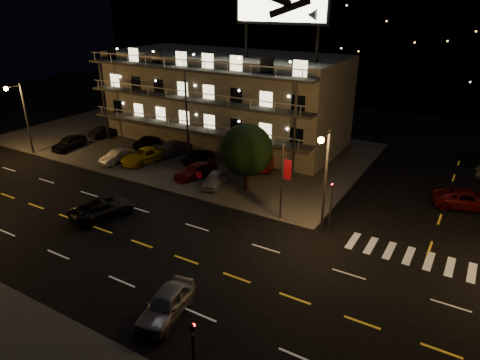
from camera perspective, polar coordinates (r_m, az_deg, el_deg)
The scene contains 25 objects.
ground at distance 30.77m, azimuth -10.20°, elevation -9.37°, with size 140.00×140.00×0.00m, color black.
curb_nw at distance 52.96m, azimuth -7.88°, elevation 4.95°, with size 44.00×24.00×0.15m, color #3D3D3A.
motel at distance 52.35m, azimuth -1.97°, elevation 10.92°, with size 28.00×13.80×18.10m.
hill_backdrop at distance 91.26m, azimuth 16.54°, elevation 19.14°, with size 120.00×25.00×24.00m.
streetlight_nw at distance 52.65m, azimuth -27.05°, elevation 8.07°, with size 0.44×1.92×8.00m.
streetlight_nc at distance 30.84m, azimuth 11.19°, elevation 0.98°, with size 0.44×1.92×8.00m.
signal_nw at distance 32.14m, azimuth 12.05°, elevation -2.82°, with size 0.20×0.27×4.60m.
signal_sw at distance 19.45m, azimuth -6.23°, elevation -22.02°, with size 0.20×0.27×4.60m.
banner_north at distance 32.98m, azimuth 5.71°, elevation -0.08°, with size 0.83×0.16×6.40m.
stop_sign at distance 37.58m, azimuth -5.48°, elevation 0.06°, with size 0.91×0.11×2.61m.
tree at distance 37.99m, azimuth 0.81°, elevation 3.83°, with size 4.90×4.72×6.17m.
lot_car_0 at distance 53.72m, azimuth -21.84°, elevation 4.68°, with size 1.79×4.45×1.52m, color black.
lot_car_1 at distance 47.58m, azimuth -16.10°, elevation 3.07°, with size 1.38×3.96×1.30m, color gray.
lot_car_2 at distance 46.82m, azimuth -12.71°, elevation 3.21°, with size 2.44×5.28×1.47m, color gold.
lot_car_3 at distance 42.02m, azimuth -5.91°, elevation 1.26°, with size 1.87×4.59×1.33m, color #620E11.
lot_car_4 at distance 39.83m, azimuth -3.43°, elevation 0.09°, with size 1.56×3.87×1.32m, color gray.
lot_car_5 at distance 56.94m, azimuth -17.56°, elevation 6.11°, with size 1.34×3.85×1.27m, color black.
lot_car_6 at distance 51.95m, azimuth -12.12°, elevation 5.12°, with size 2.13×4.61×1.28m, color black.
lot_car_7 at distance 49.11m, azimuth -8.42°, elevation 4.44°, with size 2.00×4.93×1.43m, color gray.
lot_car_8 at distance 45.80m, azimuth -5.52°, elevation 3.23°, with size 1.74×4.31×1.47m, color black.
lot_car_9 at distance 43.95m, azimuth 3.54°, elevation 2.39°, with size 1.49×4.26×1.41m, color #620E11.
side_car_1 at distance 40.73m, azimuth 28.08°, elevation -2.28°, with size 2.55×5.54×1.54m, color #620E11.
side_car_3 at distance 52.05m, azimuth 28.99°, elevation 2.56°, with size 1.56×3.88×1.32m, color black.
road_car_east at distance 24.91m, azimuth -9.80°, elevation -15.94°, with size 1.81×4.51×1.54m, color gray.
road_car_west at distance 36.21m, azimuth -17.85°, elevation -3.65°, with size 2.42×5.25×1.46m, color black.
Camera 1 is at (17.64, -19.25, 16.29)m, focal length 32.00 mm.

